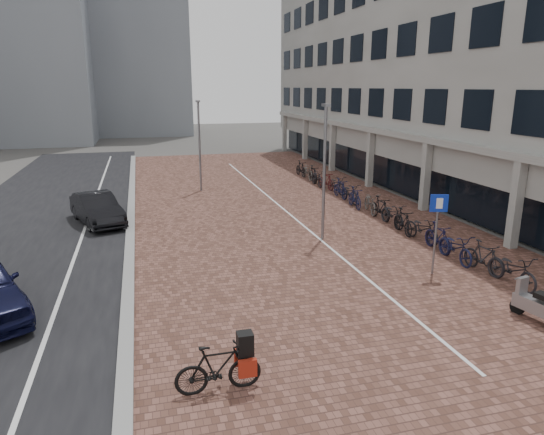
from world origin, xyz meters
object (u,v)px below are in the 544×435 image
Objects in this scene: car_dark at (97,209)px; scooter_front at (540,304)px; hero_bike at (218,368)px; parking_sign at (437,221)px.

scooter_front is (11.63, -12.96, -0.13)m from car_dark.
hero_bike is 8.98m from parking_sign.
hero_bike is 8.43m from scooter_front.
parking_sign reaches higher than hero_bike.
scooter_front is 3.95m from parking_sign.
scooter_front is at bearing -61.75° from parking_sign.
car_dark reaches higher than scooter_front.
parking_sign is (-0.70, 3.68, 1.27)m from scooter_front.
hero_bike is at bearing -95.92° from car_dark.
car_dark is at bearing 13.52° from hero_bike.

